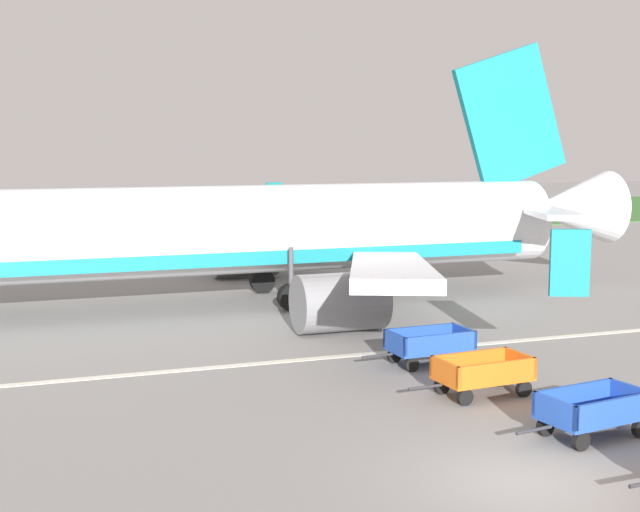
% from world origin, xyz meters
% --- Properties ---
extents(ground_plane, '(220.00, 220.00, 0.00)m').
position_xyz_m(ground_plane, '(0.00, 0.00, 0.00)').
color(ground_plane, gray).
extents(grass_strip, '(220.00, 28.00, 0.06)m').
position_xyz_m(grass_strip, '(0.00, 60.12, 0.03)').
color(grass_strip, '#3D7033').
rests_on(grass_strip, ground).
extents(apron_stripe, '(120.00, 0.36, 0.01)m').
position_xyz_m(apron_stripe, '(0.00, 10.88, 0.01)').
color(apron_stripe, silver).
rests_on(apron_stripe, ground).
extents(airplane, '(37.52, 30.30, 11.34)m').
position_xyz_m(airplane, '(-0.51, 20.86, 3.05)').
color(airplane, silver).
rests_on(airplane, ground).
extents(baggage_cart_third_in_row, '(3.62, 1.76, 1.07)m').
position_xyz_m(baggage_cart_third_in_row, '(2.95, 1.84, 0.60)').
color(baggage_cart_third_in_row, '#234CB2').
rests_on(baggage_cart_third_in_row, ground).
extents(baggage_cart_fourth_in_row, '(3.60, 1.60, 1.07)m').
position_xyz_m(baggage_cart_fourth_in_row, '(2.20, 5.59, 0.60)').
color(baggage_cart_fourth_in_row, orange).
rests_on(baggage_cart_fourth_in_row, ground).
extents(baggage_cart_far_end, '(3.58, 1.53, 1.07)m').
position_xyz_m(baggage_cart_far_end, '(2.36, 9.06, 0.60)').
color(baggage_cart_far_end, '#234CB2').
rests_on(baggage_cart_far_end, ground).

